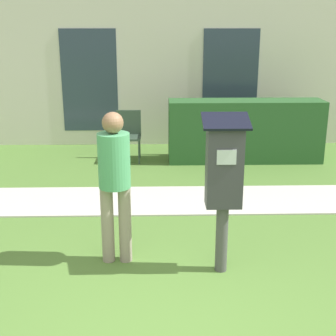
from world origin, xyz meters
TOP-DOWN VIEW (x-y plane):
  - sidewalk at (0.00, 3.04)m, footprint 12.00×1.10m
  - building_facade at (0.00, 6.41)m, footprint 10.00×0.26m
  - parking_meter at (0.56, 1.10)m, footprint 0.44×0.31m
  - person_standing at (-0.50, 1.33)m, footprint 0.32×0.32m
  - outdoor_chair_left at (-0.58, 5.14)m, footprint 0.44×0.44m
  - outdoor_chair_middle at (0.58, 5.33)m, footprint 0.44×0.44m
  - outdoor_chair_right at (1.74, 5.33)m, footprint 0.44×0.44m
  - hedge_row at (1.51, 5.05)m, footprint 2.73×0.60m

SIDE VIEW (x-z plane):
  - sidewalk at x=0.00m, z-range 0.00..0.02m
  - outdoor_chair_left at x=-0.58m, z-range 0.08..0.98m
  - outdoor_chair_middle at x=0.58m, z-range 0.08..0.98m
  - outdoor_chair_right at x=1.74m, z-range 0.08..0.98m
  - hedge_row at x=1.51m, z-range 0.00..1.10m
  - person_standing at x=-0.50m, z-range 0.14..1.72m
  - parking_meter at x=0.56m, z-range 0.22..1.81m
  - building_facade at x=0.00m, z-range 0.00..3.20m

